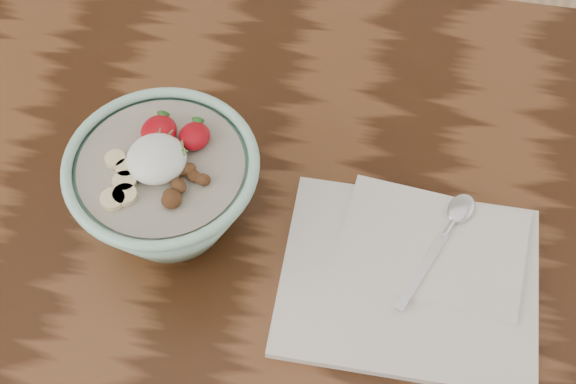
# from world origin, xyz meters

# --- Properties ---
(table) EXTENTS (1.60, 0.90, 0.75)m
(table) POSITION_xyz_m (0.00, 0.00, 0.66)
(table) COLOR #351B0D
(table) RESTS_ON ground
(breakfast_bowl) EXTENTS (0.21, 0.21, 0.14)m
(breakfast_bowl) POSITION_xyz_m (-0.05, 0.02, 0.82)
(breakfast_bowl) COLOR #A1D9C2
(breakfast_bowl) RESTS_ON table
(napkin) EXTENTS (0.28, 0.23, 0.02)m
(napkin) POSITION_xyz_m (0.23, -0.01, 0.76)
(napkin) COLOR white
(napkin) RESTS_ON table
(spoon) EXTENTS (0.08, 0.16, 0.01)m
(spoon) POSITION_xyz_m (0.26, 0.06, 0.77)
(spoon) COLOR silver
(spoon) RESTS_ON napkin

